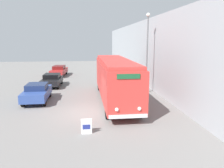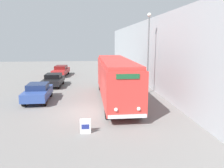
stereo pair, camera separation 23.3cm
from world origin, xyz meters
TOP-DOWN VIEW (x-y plane):
  - ground_plane at (0.00, 0.00)m, footprint 80.00×80.00m
  - building_wall_right at (6.67, 10.00)m, footprint 0.30×60.00m
  - vintage_bus at (2.21, 2.93)m, footprint 2.42×11.30m
  - sign_board at (-0.21, -3.43)m, footprint 0.58×0.31m
  - streetlamp at (5.53, 5.31)m, footprint 0.36×0.36m
  - parked_car_near at (-4.20, 3.51)m, footprint 1.89×4.11m
  - parked_car_mid at (-3.88, 9.62)m, footprint 2.05×4.20m
  - parked_car_far at (-3.96, 17.06)m, footprint 2.16×4.80m

SIDE VIEW (x-z plane):
  - ground_plane at x=0.00m, z-range 0.00..0.00m
  - sign_board at x=-0.21m, z-range -0.01..0.79m
  - parked_car_mid at x=-3.88m, z-range 0.03..1.42m
  - parked_car_far at x=-3.96m, z-range 0.04..1.49m
  - parked_car_near at x=-4.20m, z-range 0.04..1.51m
  - vintage_bus at x=2.21m, z-range 0.22..3.68m
  - building_wall_right at x=6.67m, z-range 0.00..7.26m
  - streetlamp at x=5.53m, z-range 1.00..8.41m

